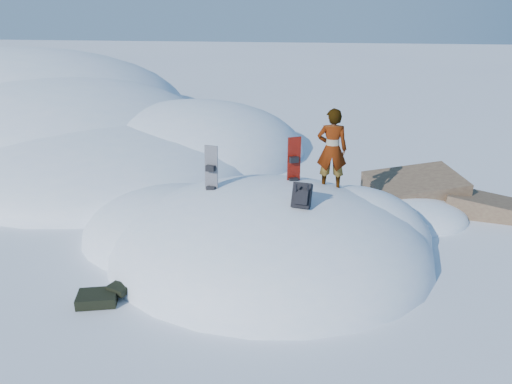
# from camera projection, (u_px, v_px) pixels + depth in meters

# --- Properties ---
(ground) EXTENTS (120.00, 120.00, 0.00)m
(ground) POSITION_uv_depth(u_px,v_px,m) (269.00, 253.00, 10.86)
(ground) COLOR white
(ground) RESTS_ON ground
(snow_mound) EXTENTS (8.00, 6.00, 3.00)m
(snow_mound) POSITION_uv_depth(u_px,v_px,m) (262.00, 248.00, 11.11)
(snow_mound) COLOR white
(snow_mound) RESTS_ON ground
(snow_ridge) EXTENTS (21.50, 18.50, 6.40)m
(snow_ridge) POSITION_uv_depth(u_px,v_px,m) (49.00, 130.00, 21.22)
(snow_ridge) COLOR white
(snow_ridge) RESTS_ON ground
(rock_outcrop) EXTENTS (4.68, 4.41, 1.68)m
(rock_outcrop) POSITION_uv_depth(u_px,v_px,m) (420.00, 208.00, 13.21)
(rock_outcrop) COLOR brown
(rock_outcrop) RESTS_ON ground
(snowboard_red) EXTENTS (0.29, 0.24, 1.63)m
(snowboard_red) POSITION_uv_depth(u_px,v_px,m) (294.00, 172.00, 11.01)
(snowboard_red) COLOR red
(snowboard_red) RESTS_ON snow_mound
(snowboard_dark) EXTENTS (0.31, 0.22, 1.56)m
(snowboard_dark) POSITION_uv_depth(u_px,v_px,m) (211.00, 181.00, 10.58)
(snowboard_dark) COLOR black
(snowboard_dark) RESTS_ON snow_mound
(backpack) EXTENTS (0.42, 0.52, 0.59)m
(backpack) POSITION_uv_depth(u_px,v_px,m) (302.00, 196.00, 9.59)
(backpack) COLOR black
(backpack) RESTS_ON snow_mound
(gear_pile) EXTENTS (0.95, 0.73, 0.25)m
(gear_pile) POSITION_uv_depth(u_px,v_px,m) (101.00, 297.00, 9.05)
(gear_pile) COLOR black
(gear_pile) RESTS_ON ground
(person) EXTENTS (0.66, 0.44, 1.80)m
(person) POSITION_uv_depth(u_px,v_px,m) (332.00, 149.00, 10.78)
(person) COLOR slate
(person) RESTS_ON snow_mound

